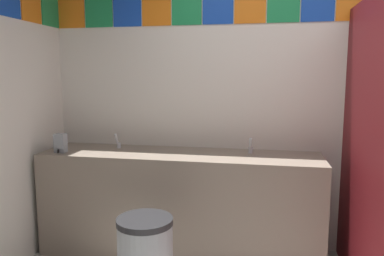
# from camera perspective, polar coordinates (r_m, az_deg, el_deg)

# --- Properties ---
(wall_back) EXTENTS (4.30, 0.09, 2.60)m
(wall_back) POSITION_cam_1_polar(r_m,az_deg,el_deg) (3.29, 15.68, 4.20)
(wall_back) COLOR silver
(wall_back) RESTS_ON ground_plane
(vanity_counter) EXTENTS (2.31, 0.56, 0.87)m
(vanity_counter) POSITION_cam_1_polar(r_m,az_deg,el_deg) (3.21, -1.88, -11.33)
(vanity_counter) COLOR gray
(vanity_counter) RESTS_ON ground_plane
(faucet_left) EXTENTS (0.04, 0.10, 0.14)m
(faucet_left) POSITION_cam_1_polar(r_m,az_deg,el_deg) (3.34, -11.28, -2.21)
(faucet_left) COLOR silver
(faucet_left) RESTS_ON vanity_counter
(faucet_right) EXTENTS (0.04, 0.10, 0.14)m
(faucet_right) POSITION_cam_1_polar(r_m,az_deg,el_deg) (3.10, 8.94, -2.96)
(faucet_right) COLOR silver
(faucet_right) RESTS_ON vanity_counter
(soap_dispenser) EXTENTS (0.09, 0.09, 0.16)m
(soap_dispenser) POSITION_cam_1_polar(r_m,az_deg,el_deg) (3.29, -19.48, -2.20)
(soap_dispenser) COLOR gray
(soap_dispenser) RESTS_ON vanity_counter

